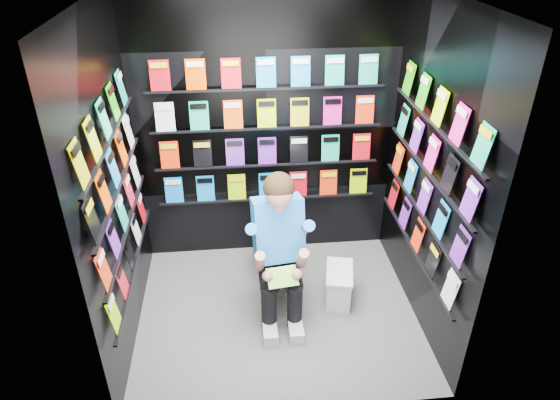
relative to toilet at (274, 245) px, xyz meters
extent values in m
plane|color=#5D5E5B|center=(-0.02, -0.51, -0.37)|extent=(2.40, 2.40, 0.00)
cube|color=black|center=(-0.02, 0.49, 0.93)|extent=(2.40, 0.04, 2.60)
cube|color=black|center=(-0.02, -1.51, 0.93)|extent=(2.40, 0.04, 2.60)
cube|color=black|center=(-1.22, -0.51, 0.93)|extent=(0.04, 2.00, 2.60)
cube|color=black|center=(1.18, -0.51, 0.93)|extent=(0.04, 2.00, 2.60)
imported|color=white|center=(0.00, 0.00, 0.00)|extent=(0.51, 0.80, 0.73)
cube|color=silver|center=(0.55, -0.38, -0.22)|extent=(0.29, 0.42, 0.29)
cube|color=silver|center=(0.55, -0.38, -0.06)|extent=(0.31, 0.44, 0.03)
cube|color=#279951|center=(0.00, -0.73, 0.21)|extent=(0.26, 0.17, 0.10)
camera|label=1|loc=(-0.33, -3.78, 2.73)|focal=32.00mm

